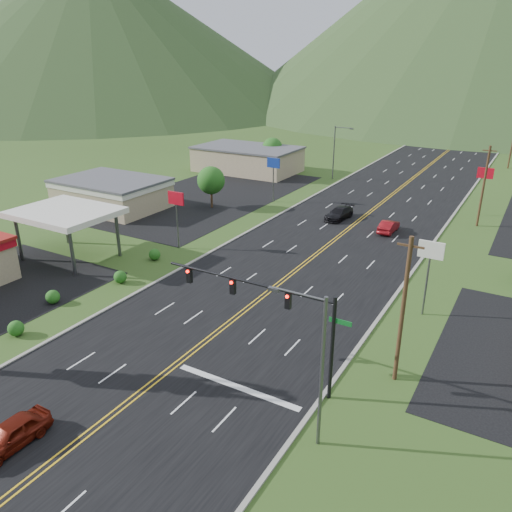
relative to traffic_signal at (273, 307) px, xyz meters
The scene contains 20 objects.
ground 16.32m from the traffic_signal, 114.86° to the right, with size 500.00×500.00×0.00m, color #2F481A.
road 16.32m from the traffic_signal, 114.86° to the right, with size 20.00×460.00×0.04m, color black.
traffic_signal is the anchor object (origin of this frame).
streetlight_east 6.17m from the traffic_signal, 40.39° to the right, with size 3.28×0.25×9.00m.
streetlight_west 58.88m from the traffic_signal, 107.97° to the left, with size 3.28×0.25×9.00m.
gas_canopy 29.59m from the traffic_signal, 164.30° to the left, with size 10.00×8.00×5.30m.
building_west_mid 45.46m from the traffic_signal, 148.05° to the left, with size 14.40×10.40×4.10m.
building_west_far 64.15m from the traffic_signal, 122.56° to the left, with size 18.40×11.40×4.50m.
pole_sign_west_a 26.00m from the traffic_signal, 142.00° to the left, with size 2.00×0.18×6.40m.
pole_sign_west_b 43.17m from the traffic_signal, 118.32° to the left, with size 2.00×0.18×6.40m.
pole_sign_east_a 15.45m from the traffic_signal, 65.05° to the left, with size 2.00×0.18×6.40m.
pole_sign_east_b 46.47m from the traffic_signal, 81.94° to the left, with size 2.00×0.18×6.40m.
tree_west_a 40.80m from the traffic_signal, 130.50° to the left, with size 3.84×3.84×5.82m.
tree_west_b 66.01m from the traffic_signal, 118.49° to the left, with size 3.84×3.84×5.82m.
utility_pole_a 8.08m from the traffic_signal, 29.72° to the left, with size 1.60×0.28×10.00m.
utility_pole_b 41.60m from the traffic_signal, 80.29° to the left, with size 1.60×0.28×10.00m.
mountain_nw 206.68m from the traffic_signal, 139.05° to the left, with size 190.00×190.00×60.00m, color #203819.
car_red_near 16.31m from the traffic_signal, 126.52° to the right, with size 1.79×4.44×1.51m, color #61150A.
car_dark_mid 36.32m from the traffic_signal, 104.48° to the left, with size 2.11×5.19×1.51m, color black.
car_red_far 33.33m from the traffic_signal, 93.32° to the left, with size 1.54×4.41×1.45m, color maroon.
Camera 1 is at (19.44, -10.42, 19.82)m, focal length 35.00 mm.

